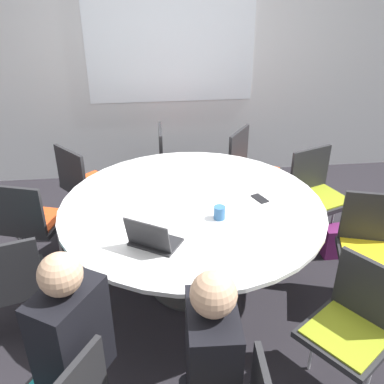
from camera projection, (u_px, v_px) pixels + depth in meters
The scene contains 17 objects.
ground_plane at pixel (192, 282), 3.47m from camera, with size 16.00×16.00×0.00m, color black.
wall_back at pixel (171, 59), 4.63m from camera, with size 8.00×0.07×2.70m.
conference_table at pixel (192, 218), 3.18m from camera, with size 1.92×1.92×0.73m.
chair_2 at pixel (354, 322), 2.42m from camera, with size 0.60×0.60×0.85m.
chair_3 at pixel (371, 244), 3.08m from camera, with size 0.54×0.53×0.85m.
chair_4 at pixel (317, 189), 3.81m from camera, with size 0.56×0.55×0.85m.
chair_5 at pixel (250, 165), 4.26m from camera, with size 0.60×0.60×0.85m.
chair_6 at pixel (174, 160), 4.36m from camera, with size 0.43×0.45×0.85m.
chair_7 at pixel (85, 181), 3.97m from camera, with size 0.61×0.61×0.85m.
chair_8 at pixel (30, 218), 3.39m from camera, with size 0.55×0.53×0.85m.
chair_9 at pixel (9, 279), 2.74m from camera, with size 0.54×0.52×0.85m.
person_0 at pixel (70, 338), 2.06m from camera, with size 0.38×0.42×1.20m.
person_1 at pixel (208, 361), 1.94m from camera, with size 0.27×0.37×1.20m.
laptop at pixel (152, 239), 2.63m from camera, with size 0.37×0.35×0.21m.
coffee_cup at pixel (219, 213), 2.92m from camera, with size 0.08×0.08×0.09m.
cell_phone at pixel (260, 199), 3.18m from camera, with size 0.12×0.16×0.01m.
handbag at pixel (343, 241), 3.74m from camera, with size 0.36×0.16×0.28m.
Camera 1 is at (-0.30, -2.68, 2.30)m, focal length 40.00 mm.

